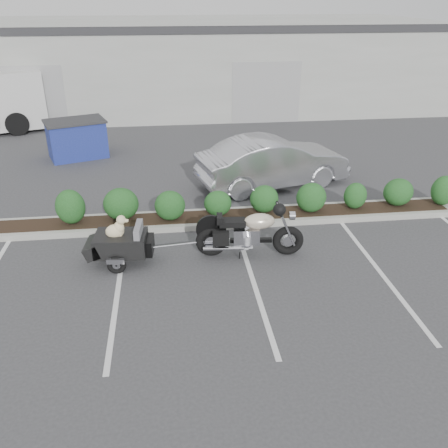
{
  "coord_description": "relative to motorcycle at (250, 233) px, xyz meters",
  "views": [
    {
      "loc": [
        -0.37,
        -8.62,
        5.29
      ],
      "look_at": [
        0.75,
        0.51,
        0.75
      ],
      "focal_mm": 38.0,
      "sensor_mm": 36.0,
      "label": 1
    }
  ],
  "objects": [
    {
      "name": "dumpster",
      "position": [
        -4.82,
        7.6,
        0.11
      ],
      "size": [
        2.32,
        1.94,
        1.3
      ],
      "rotation": [
        0.0,
        0.0,
        0.34
      ],
      "color": "navy",
      "rests_on": "ground"
    },
    {
      "name": "ground",
      "position": [
        -1.3,
        -0.4,
        -0.55
      ],
      "size": [
        90.0,
        90.0,
        0.0
      ],
      "primitive_type": "plane",
      "color": "#38383A",
      "rests_on": "ground"
    },
    {
      "name": "motorcycle",
      "position": [
        0.0,
        0.0,
        0.0
      ],
      "size": [
        2.39,
        0.83,
        1.37
      ],
      "rotation": [
        0.0,
        0.0,
        -0.09
      ],
      "color": "black",
      "rests_on": "ground"
    },
    {
      "name": "sedan",
      "position": [
        1.39,
        4.06,
        0.19
      ],
      "size": [
        4.73,
        2.67,
        1.48
      ],
      "primitive_type": "imported",
      "rotation": [
        0.0,
        0.0,
        1.83
      ],
      "color": "#B9B8C0",
      "rests_on": "ground"
    },
    {
      "name": "planter_kerb",
      "position": [
        -0.3,
        1.8,
        -0.47
      ],
      "size": [
        12.0,
        1.0,
        0.15
      ],
      "primitive_type": "cube",
      "color": "#9E9E93",
      "rests_on": "ground"
    },
    {
      "name": "building",
      "position": [
        -1.3,
        16.6,
        1.45
      ],
      "size": [
        26.0,
        10.0,
        4.0
      ],
      "primitive_type": "cube",
      "color": "#9EA099",
      "rests_on": "ground"
    },
    {
      "name": "pet_trailer",
      "position": [
        -2.78,
        0.03,
        -0.07
      ],
      "size": [
        1.92,
        1.08,
        1.13
      ],
      "rotation": [
        0.0,
        0.0,
        -0.09
      ],
      "color": "black",
      "rests_on": "ground"
    }
  ]
}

